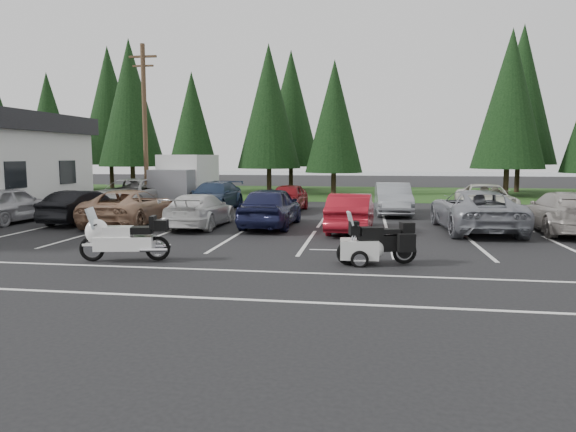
% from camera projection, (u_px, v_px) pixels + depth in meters
% --- Properties ---
extents(ground, '(120.00, 120.00, 0.00)m').
position_uv_depth(ground, '(288.00, 247.00, 16.04)').
color(ground, black).
rests_on(ground, ground).
extents(grass_strip, '(80.00, 16.00, 0.01)m').
position_uv_depth(grass_strip, '(335.00, 193.00, 39.60)').
color(grass_strip, '#1C3B12').
rests_on(grass_strip, ground).
extents(lake_water, '(70.00, 50.00, 0.02)m').
position_uv_depth(lake_water, '(379.00, 177.00, 69.42)').
color(lake_water, slate).
rests_on(lake_water, ground).
extents(utility_pole, '(1.60, 0.26, 9.00)m').
position_uv_depth(utility_pole, '(145.00, 123.00, 28.79)').
color(utility_pole, '#473321').
rests_on(utility_pole, ground).
extents(box_truck, '(2.40, 5.60, 2.90)m').
position_uv_depth(box_truck, '(183.00, 180.00, 29.36)').
color(box_truck, silver).
rests_on(box_truck, ground).
extents(stall_markings, '(32.00, 16.00, 0.01)m').
position_uv_depth(stall_markings, '(297.00, 237.00, 18.00)').
color(stall_markings, silver).
rests_on(stall_markings, ground).
extents(conifer_1, '(3.96, 3.96, 9.22)m').
position_uv_depth(conifer_1, '(49.00, 123.00, 39.56)').
color(conifer_1, '#332316').
rests_on(conifer_1, ground).
extents(conifer_2, '(5.10, 5.10, 11.89)m').
position_uv_depth(conifer_2, '(130.00, 103.00, 40.04)').
color(conifer_2, '#332316').
rests_on(conifer_2, ground).
extents(conifer_3, '(3.87, 3.87, 9.02)m').
position_uv_depth(conifer_3, '(192.00, 123.00, 38.03)').
color(conifer_3, '#332316').
rests_on(conifer_3, ground).
extents(conifer_4, '(4.80, 4.80, 11.17)m').
position_uv_depth(conifer_4, '(269.00, 106.00, 38.52)').
color(conifer_4, '#332316').
rests_on(conifer_4, ground).
extents(conifer_5, '(4.14, 4.14, 9.63)m').
position_uv_depth(conifer_5, '(334.00, 117.00, 36.59)').
color(conifer_5, '#332316').
rests_on(conifer_5, ground).
extents(conifer_6, '(4.93, 4.93, 11.48)m').
position_uv_depth(conifer_6, '(510.00, 99.00, 35.13)').
color(conifer_6, '#332316').
rests_on(conifer_6, ground).
extents(conifer_back_a, '(5.28, 5.28, 12.30)m').
position_uv_depth(conifer_back_a, '(109.00, 106.00, 44.74)').
color(conifer_back_a, '#332316').
rests_on(conifer_back_a, ground).
extents(conifer_back_b, '(4.97, 4.97, 11.58)m').
position_uv_depth(conifer_back_b, '(291.00, 109.00, 42.85)').
color(conifer_back_b, '#332316').
rests_on(conifer_back_b, ground).
extents(conifer_back_c, '(5.50, 5.50, 12.81)m').
position_uv_depth(conifer_back_c, '(521.00, 95.00, 39.35)').
color(conifer_back_c, '#332316').
rests_on(conifer_back_c, ground).
extents(car_near_0, '(2.21, 4.70, 1.55)m').
position_uv_depth(car_near_0, '(9.00, 205.00, 21.76)').
color(car_near_0, '#BBBABF').
rests_on(car_near_0, ground).
extents(car_near_1, '(1.79, 4.32, 1.39)m').
position_uv_depth(car_near_1, '(83.00, 207.00, 21.72)').
color(car_near_1, black).
rests_on(car_near_1, ground).
extents(car_near_2, '(2.60, 5.33, 1.46)m').
position_uv_depth(car_near_2, '(130.00, 207.00, 21.24)').
color(car_near_2, tan).
rests_on(car_near_2, ground).
extents(car_near_3, '(1.91, 4.62, 1.34)m').
position_uv_depth(car_near_3, '(200.00, 210.00, 20.51)').
color(car_near_3, silver).
rests_on(car_near_3, ground).
extents(car_near_4, '(2.04, 4.82, 1.62)m').
position_uv_depth(car_near_4, '(271.00, 207.00, 20.48)').
color(car_near_4, '#181B3D').
rests_on(car_near_4, ground).
extents(car_near_5, '(1.76, 4.45, 1.44)m').
position_uv_depth(car_near_5, '(351.00, 212.00, 19.34)').
color(car_near_5, maroon).
rests_on(car_near_5, ground).
extents(car_near_6, '(2.89, 5.77, 1.57)m').
position_uv_depth(car_near_6, '(475.00, 210.00, 19.40)').
color(car_near_6, gray).
rests_on(car_near_6, ground).
extents(car_near_7, '(2.42, 5.40, 1.54)m').
position_uv_depth(car_near_7, '(565.00, 212.00, 18.94)').
color(car_near_7, '#9F9892').
rests_on(car_near_7, ground).
extents(car_far_0, '(2.93, 6.01, 1.65)m').
position_uv_depth(car_far_0, '(131.00, 195.00, 26.77)').
color(car_far_0, silver).
rests_on(car_far_0, ground).
extents(car_far_1, '(2.28, 5.20, 1.49)m').
position_uv_depth(car_far_1, '(214.00, 196.00, 26.73)').
color(car_far_1, '#1D2D48').
rests_on(car_far_1, ground).
extents(car_far_2, '(1.88, 4.25, 1.42)m').
position_uv_depth(car_far_2, '(288.00, 198.00, 26.24)').
color(car_far_2, maroon).
rests_on(car_far_2, ground).
extents(car_far_3, '(1.74, 4.66, 1.52)m').
position_uv_depth(car_far_3, '(393.00, 199.00, 24.91)').
color(car_far_3, gray).
rests_on(car_far_3, ground).
extents(car_far_4, '(2.91, 5.55, 1.49)m').
position_uv_depth(car_far_4, '(485.00, 200.00, 24.46)').
color(car_far_4, beige).
rests_on(car_far_4, ground).
extents(touring_motorcycle, '(2.79, 1.33, 1.49)m').
position_uv_depth(touring_motorcycle, '(124.00, 234.00, 13.80)').
color(touring_motorcycle, white).
rests_on(touring_motorcycle, ground).
extents(cargo_trailer, '(1.49, 0.89, 0.67)m').
position_uv_depth(cargo_trailer, '(359.00, 252.00, 13.45)').
color(cargo_trailer, silver).
rests_on(cargo_trailer, ground).
extents(adventure_motorcycle, '(2.49, 1.39, 1.44)m').
position_uv_depth(adventure_motorcycle, '(377.00, 238.00, 13.36)').
color(adventure_motorcycle, black).
rests_on(adventure_motorcycle, ground).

